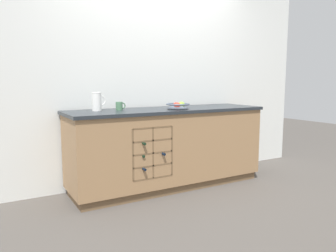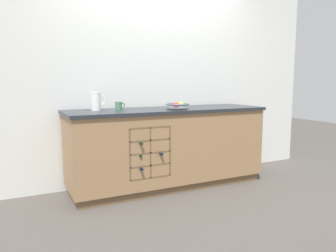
{
  "view_description": "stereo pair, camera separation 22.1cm",
  "coord_description": "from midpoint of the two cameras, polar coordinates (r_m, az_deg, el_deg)",
  "views": [
    {
      "loc": [
        -1.85,
        -3.21,
        1.21
      ],
      "look_at": [
        0.0,
        0.0,
        0.71
      ],
      "focal_mm": 35.0,
      "sensor_mm": 36.0,
      "label": 1
    },
    {
      "loc": [
        -1.65,
        -3.32,
        1.21
      ],
      "look_at": [
        0.0,
        0.0,
        0.71
      ],
      "focal_mm": 35.0,
      "sensor_mm": 36.0,
      "label": 2
    }
  ],
  "objects": [
    {
      "name": "back_wall",
      "position": [
        4.05,
        -0.86,
        8.62
      ],
      "size": [
        4.66,
        0.06,
        2.55
      ],
      "primitive_type": "cube",
      "color": "silver",
      "rests_on": "ground_plane"
    },
    {
      "name": "white_pitcher",
      "position": [
        3.51,
        -10.64,
        4.31
      ],
      "size": [
        0.15,
        0.1,
        0.19
      ],
      "color": "white",
      "rests_on": "kitchen_island"
    },
    {
      "name": "ceramic_mug",
      "position": [
        3.57,
        -6.79,
        3.52
      ],
      "size": [
        0.11,
        0.07,
        0.09
      ],
      "color": "#4C7A56",
      "rests_on": "kitchen_island"
    },
    {
      "name": "kitchen_island",
      "position": [
        3.78,
        1.65,
        -3.75
      ],
      "size": [
        2.3,
        0.69,
        0.91
      ],
      "color": "brown",
      "rests_on": "ground_plane"
    },
    {
      "name": "fruit_bowl",
      "position": [
        3.63,
        3.43,
        3.58
      ],
      "size": [
        0.26,
        0.26,
        0.09
      ],
      "color": "#4C5666",
      "rests_on": "kitchen_island"
    },
    {
      "name": "ground_plane",
      "position": [
        3.9,
        1.65,
        -10.39
      ],
      "size": [
        14.0,
        14.0,
        0.0
      ],
      "primitive_type": "plane",
      "color": "#4C4742"
    }
  ]
}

